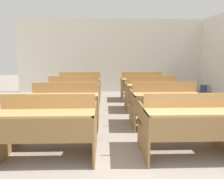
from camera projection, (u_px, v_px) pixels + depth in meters
wall_back at (111, 56)px, 8.46m from camera, size 7.20×0.06×2.79m
bench_front_left at (49, 125)px, 3.03m from camera, size 1.28×0.87×0.91m
bench_front_right at (188, 123)px, 3.09m from camera, size 1.28×0.87×0.91m
bench_second_left at (66, 104)px, 4.30m from camera, size 1.28×0.87×0.91m
bench_second_right at (164, 103)px, 4.37m from camera, size 1.28×0.87×0.91m
bench_third_left at (74, 93)px, 5.59m from camera, size 1.28×0.87×0.91m
bench_third_right at (151, 92)px, 5.67m from camera, size 1.28×0.87×0.91m
bench_back_left at (80, 86)px, 6.90m from camera, size 1.28×0.87×0.91m
bench_back_right at (142, 85)px, 6.97m from camera, size 1.28×0.87×0.91m
wastepaper_bin at (203, 90)px, 7.92m from camera, size 0.24×0.24×0.36m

